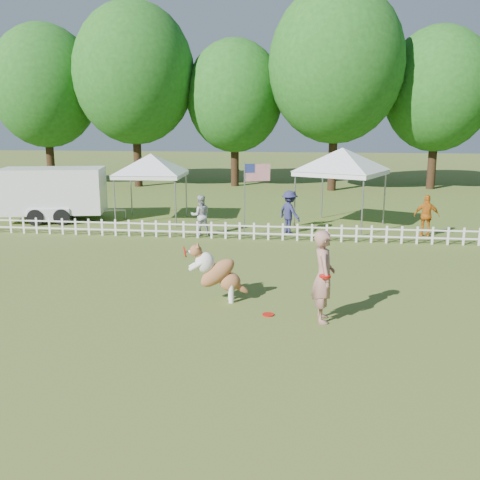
{
  "coord_description": "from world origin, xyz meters",
  "views": [
    {
      "loc": [
        1.52,
        -11.1,
        4.06
      ],
      "look_at": [
        -0.11,
        2.0,
        1.1
      ],
      "focal_mm": 40.0,
      "sensor_mm": 36.0,
      "label": 1
    }
  ],
  "objects_px": {
    "dog": "(218,273)",
    "spectator_a": "(201,215)",
    "spectator_b": "(290,212)",
    "frisbee_on_turf": "(268,315)",
    "canopy_tent_right": "(341,188)",
    "handler": "(323,276)",
    "cargo_trailer": "(54,194)",
    "spectator_c": "(427,216)",
    "flag_pole": "(244,200)",
    "canopy_tent_left": "(152,188)"
  },
  "relations": [
    {
      "from": "dog",
      "to": "spectator_a",
      "type": "bearing_deg",
      "value": 93.15
    },
    {
      "from": "spectator_b",
      "to": "frisbee_on_turf",
      "type": "bearing_deg",
      "value": 137.06
    },
    {
      "from": "canopy_tent_right",
      "to": "handler",
      "type": "bearing_deg",
      "value": -70.92
    },
    {
      "from": "dog",
      "to": "frisbee_on_turf",
      "type": "distance_m",
      "value": 1.56
    },
    {
      "from": "frisbee_on_turf",
      "to": "handler",
      "type": "bearing_deg",
      "value": -8.83
    },
    {
      "from": "canopy_tent_right",
      "to": "spectator_b",
      "type": "distance_m",
      "value": 2.58
    },
    {
      "from": "cargo_trailer",
      "to": "spectator_c",
      "type": "bearing_deg",
      "value": -17.82
    },
    {
      "from": "canopy_tent_right",
      "to": "spectator_c",
      "type": "distance_m",
      "value": 3.4
    },
    {
      "from": "canopy_tent_right",
      "to": "flag_pole",
      "type": "height_order",
      "value": "canopy_tent_right"
    },
    {
      "from": "cargo_trailer",
      "to": "flag_pole",
      "type": "distance_m",
      "value": 8.41
    },
    {
      "from": "handler",
      "to": "spectator_c",
      "type": "bearing_deg",
      "value": -28.9
    },
    {
      "from": "dog",
      "to": "cargo_trailer",
      "type": "relative_size",
      "value": 0.27
    },
    {
      "from": "handler",
      "to": "spectator_b",
      "type": "bearing_deg",
      "value": 1.22
    },
    {
      "from": "handler",
      "to": "spectator_b",
      "type": "relative_size",
      "value": 1.22
    },
    {
      "from": "handler",
      "to": "spectator_a",
      "type": "bearing_deg",
      "value": 22.15
    },
    {
      "from": "flag_pole",
      "to": "handler",
      "type": "bearing_deg",
      "value": -95.03
    },
    {
      "from": "handler",
      "to": "cargo_trailer",
      "type": "height_order",
      "value": "cargo_trailer"
    },
    {
      "from": "frisbee_on_turf",
      "to": "canopy_tent_left",
      "type": "xyz_separation_m",
      "value": [
        -5.53,
        10.35,
        1.34
      ]
    },
    {
      "from": "canopy_tent_left",
      "to": "spectator_c",
      "type": "height_order",
      "value": "canopy_tent_left"
    },
    {
      "from": "cargo_trailer",
      "to": "spectator_c",
      "type": "relative_size",
      "value": 3.37
    },
    {
      "from": "canopy_tent_right",
      "to": "cargo_trailer",
      "type": "bearing_deg",
      "value": -154.64
    },
    {
      "from": "frisbee_on_turf",
      "to": "spectator_c",
      "type": "height_order",
      "value": "spectator_c"
    },
    {
      "from": "frisbee_on_turf",
      "to": "flag_pole",
      "type": "relative_size",
      "value": 0.1
    },
    {
      "from": "flag_pole",
      "to": "dog",
      "type": "bearing_deg",
      "value": -110.74
    },
    {
      "from": "spectator_a",
      "to": "spectator_b",
      "type": "bearing_deg",
      "value": 174.95
    },
    {
      "from": "handler",
      "to": "spectator_a",
      "type": "xyz_separation_m",
      "value": [
        -4.15,
        8.03,
        -0.23
      ]
    },
    {
      "from": "dog",
      "to": "frisbee_on_turf",
      "type": "bearing_deg",
      "value": -43.46
    },
    {
      "from": "canopy_tent_right",
      "to": "spectator_a",
      "type": "bearing_deg",
      "value": -131.21
    },
    {
      "from": "handler",
      "to": "spectator_b",
      "type": "height_order",
      "value": "handler"
    },
    {
      "from": "handler",
      "to": "cargo_trailer",
      "type": "relative_size",
      "value": 0.38
    },
    {
      "from": "dog",
      "to": "spectator_b",
      "type": "relative_size",
      "value": 0.86
    },
    {
      "from": "canopy_tent_left",
      "to": "cargo_trailer",
      "type": "relative_size",
      "value": 0.54
    },
    {
      "from": "frisbee_on_turf",
      "to": "spectator_c",
      "type": "bearing_deg",
      "value": 59.93
    },
    {
      "from": "frisbee_on_turf",
      "to": "flag_pole",
      "type": "bearing_deg",
      "value": 100.3
    },
    {
      "from": "handler",
      "to": "canopy_tent_right",
      "type": "bearing_deg",
      "value": -10.34
    },
    {
      "from": "canopy_tent_left",
      "to": "frisbee_on_turf",
      "type": "bearing_deg",
      "value": -64.77
    },
    {
      "from": "frisbee_on_turf",
      "to": "spectator_b",
      "type": "distance_m",
      "value": 8.64
    },
    {
      "from": "dog",
      "to": "canopy_tent_right",
      "type": "height_order",
      "value": "canopy_tent_right"
    },
    {
      "from": "handler",
      "to": "cargo_trailer",
      "type": "xyz_separation_m",
      "value": [
        -10.71,
        10.12,
        0.15
      ]
    },
    {
      "from": "frisbee_on_turf",
      "to": "cargo_trailer",
      "type": "distance_m",
      "value": 13.86
    },
    {
      "from": "canopy_tent_left",
      "to": "flag_pole",
      "type": "distance_m",
      "value": 4.78
    },
    {
      "from": "canopy_tent_left",
      "to": "cargo_trailer",
      "type": "xyz_separation_m",
      "value": [
        -4.05,
        -0.4,
        -0.24
      ]
    },
    {
      "from": "dog",
      "to": "canopy_tent_left",
      "type": "bearing_deg",
      "value": 103.06
    },
    {
      "from": "spectator_c",
      "to": "canopy_tent_left",
      "type": "bearing_deg",
      "value": -2.47
    },
    {
      "from": "handler",
      "to": "spectator_b",
      "type": "xyz_separation_m",
      "value": [
        -0.98,
        8.78,
        -0.17
      ]
    },
    {
      "from": "spectator_a",
      "to": "frisbee_on_turf",
      "type": "bearing_deg",
      "value": 92.58
    },
    {
      "from": "spectator_a",
      "to": "spectator_b",
      "type": "xyz_separation_m",
      "value": [
        3.16,
        0.75,
        0.06
      ]
    },
    {
      "from": "spectator_c",
      "to": "handler",
      "type": "bearing_deg",
      "value": 72.95
    },
    {
      "from": "canopy_tent_left",
      "to": "handler",
      "type": "bearing_deg",
      "value": -60.57
    },
    {
      "from": "canopy_tent_right",
      "to": "spectator_b",
      "type": "xyz_separation_m",
      "value": [
        -1.92,
        -1.57,
        -0.71
      ]
    }
  ]
}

